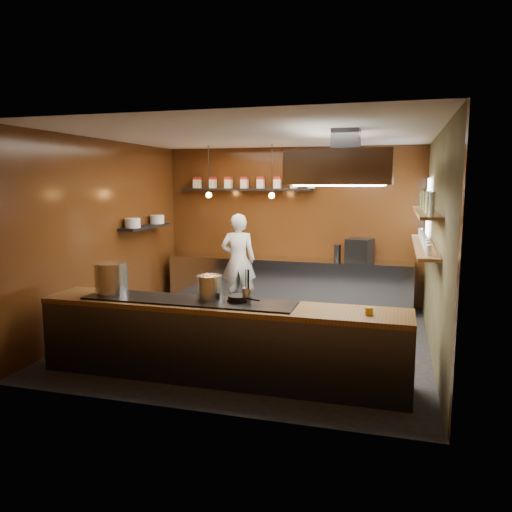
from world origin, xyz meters
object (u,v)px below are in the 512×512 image
(extractor_hood, at_px, (345,168))
(stockpot_small, at_px, (209,287))
(chef, at_px, (238,261))
(stockpot_large, at_px, (111,278))
(espresso_machine, at_px, (359,250))

(extractor_hood, bearing_deg, stockpot_small, -142.64)
(extractor_hood, relative_size, chef, 1.13)
(extractor_hood, height_order, stockpot_small, extractor_hood)
(stockpot_large, bearing_deg, chef, 79.91)
(extractor_hood, relative_size, stockpot_large, 4.95)
(extractor_hood, bearing_deg, stockpot_large, -156.89)
(espresso_machine, bearing_deg, stockpot_small, -96.51)
(extractor_hood, height_order, stockpot_large, extractor_hood)
(espresso_machine, xyz_separation_m, chef, (-2.19, -0.39, -0.23))
(extractor_hood, height_order, chef, extractor_hood)
(stockpot_large, height_order, stockpot_small, stockpot_large)
(stockpot_small, distance_m, chef, 3.36)
(stockpot_large, bearing_deg, espresso_machine, 53.32)
(espresso_machine, height_order, chef, chef)
(stockpot_large, height_order, chef, chef)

